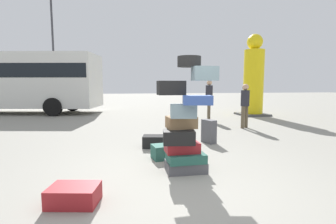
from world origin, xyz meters
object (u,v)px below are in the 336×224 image
at_px(suitcase_charcoal_behind_tower, 209,131).
at_px(lamp_post, 52,34).
at_px(suitcase_maroon_upright_blue, 74,195).
at_px(person_bearded_onlooker, 245,102).
at_px(suitcase_tower, 185,125).
at_px(yellow_dummy_statue, 254,80).
at_px(suitcase_black_foreground_far, 158,142).
at_px(parked_bus, 0,79).
at_px(suitcase_teal_foreground_near, 169,151).
at_px(person_tourist_with_camera, 209,97).

bearing_deg(suitcase_charcoal_behind_tower, lamp_post, 100.97).
xyz_separation_m(suitcase_maroon_upright_blue, lamp_post, (-3.50, 13.15, 4.47)).
distance_m(person_bearded_onlooker, lamp_post, 12.30).
relative_size(suitcase_tower, yellow_dummy_statue, 0.50).
relative_size(suitcase_maroon_upright_blue, suitcase_black_foreground_far, 0.83).
bearing_deg(parked_bus, person_bearded_onlooker, -20.98).
height_order(suitcase_charcoal_behind_tower, suitcase_teal_foreground_near, suitcase_charcoal_behind_tower).
xyz_separation_m(suitcase_teal_foreground_near, yellow_dummy_statue, (5.49, 6.54, 1.64)).
bearing_deg(suitcase_maroon_upright_blue, suitcase_charcoal_behind_tower, 56.93).
distance_m(suitcase_tower, parked_bus, 13.11).
bearing_deg(suitcase_charcoal_behind_tower, suitcase_tower, -140.93).
bearing_deg(suitcase_teal_foreground_near, suitcase_tower, -91.42).
height_order(suitcase_tower, suitcase_black_foreground_far, suitcase_tower).
distance_m(suitcase_tower, person_bearded_onlooker, 5.12).
bearing_deg(suitcase_black_foreground_far, parked_bus, 140.60).
relative_size(suitcase_teal_foreground_near, person_bearded_onlooker, 0.44).
xyz_separation_m(suitcase_tower, person_tourist_with_camera, (2.54, 5.95, 0.20)).
distance_m(person_bearded_onlooker, yellow_dummy_statue, 4.13).
xyz_separation_m(suitcase_charcoal_behind_tower, yellow_dummy_statue, (4.20, 5.36, 1.48)).
xyz_separation_m(suitcase_maroon_upright_blue, suitcase_charcoal_behind_tower, (2.87, 2.98, 0.19)).
bearing_deg(parked_bus, suitcase_maroon_upright_blue, -52.39).
relative_size(person_bearded_onlooker, yellow_dummy_statue, 0.39).
bearing_deg(suitcase_teal_foreground_near, lamp_post, 104.47).
height_order(suitcase_tower, suitcase_teal_foreground_near, suitcase_tower).
relative_size(suitcase_charcoal_behind_tower, person_bearded_onlooker, 0.39).
xyz_separation_m(suitcase_tower, parked_bus, (-7.56, 10.66, 0.99)).
bearing_deg(suitcase_black_foreground_far, person_tourist_with_camera, 67.40).
distance_m(suitcase_tower, lamp_post, 13.80).
xyz_separation_m(suitcase_black_foreground_far, suitcase_teal_foreground_near, (0.10, -0.93, -0.00)).
relative_size(suitcase_charcoal_behind_tower, suitcase_teal_foreground_near, 0.88).
relative_size(yellow_dummy_statue, parked_bus, 0.38).
distance_m(suitcase_teal_foreground_near, parked_bus, 12.42).
relative_size(suitcase_black_foreground_far, yellow_dummy_statue, 0.19).
bearing_deg(suitcase_charcoal_behind_tower, person_bearded_onlooker, 23.03).
bearing_deg(person_bearded_onlooker, suitcase_black_foreground_far, 3.75).
height_order(person_tourist_with_camera, lamp_post, lamp_post).
xyz_separation_m(suitcase_tower, yellow_dummy_statue, (5.37, 7.40, 0.94)).
bearing_deg(person_bearded_onlooker, parked_bus, -60.98).
bearing_deg(lamp_post, person_tourist_with_camera, -39.01).
bearing_deg(parked_bus, suitcase_tower, -43.85).
bearing_deg(suitcase_teal_foreground_near, suitcase_black_foreground_far, 86.49).
xyz_separation_m(suitcase_maroon_upright_blue, suitcase_teal_foreground_near, (1.58, 1.80, 0.02)).
bearing_deg(person_tourist_with_camera, yellow_dummy_statue, 132.60).
distance_m(suitcase_teal_foreground_near, yellow_dummy_statue, 8.70).
bearing_deg(suitcase_charcoal_behind_tower, suitcase_teal_foreground_near, -158.75).
distance_m(suitcase_charcoal_behind_tower, person_bearded_onlooker, 2.88).
bearing_deg(suitcase_charcoal_behind_tower, parked_bus, 114.29).
height_order(person_bearded_onlooker, yellow_dummy_statue, yellow_dummy_statue).
bearing_deg(suitcase_black_foreground_far, suitcase_tower, -71.87).
relative_size(suitcase_teal_foreground_near, lamp_post, 0.10).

